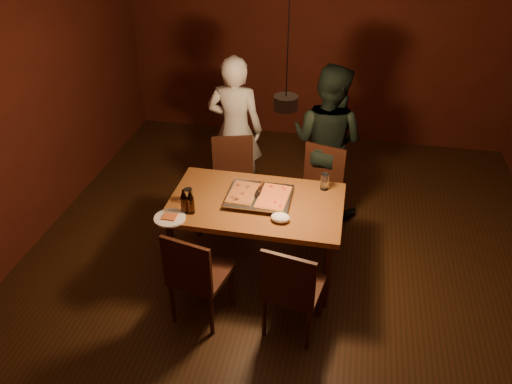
% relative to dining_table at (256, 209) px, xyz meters
% --- Properties ---
extents(room_shell, '(6.00, 6.00, 6.00)m').
position_rel_dining_table_xyz_m(room_shell, '(0.25, -0.14, 0.72)').
color(room_shell, '#341E0E').
rests_on(room_shell, ground).
extents(dining_table, '(1.50, 0.90, 0.75)m').
position_rel_dining_table_xyz_m(dining_table, '(0.00, 0.00, 0.00)').
color(dining_table, brown).
rests_on(dining_table, floor).
extents(chair_far_left, '(0.52, 0.52, 0.49)m').
position_rel_dining_table_xyz_m(chair_far_left, '(-0.40, 0.79, -0.14)').
color(chair_far_left, '#38190F').
rests_on(chair_far_left, floor).
extents(chair_far_right, '(0.52, 0.52, 0.49)m').
position_rel_dining_table_xyz_m(chair_far_right, '(0.50, 0.76, -0.14)').
color(chair_far_right, '#38190F').
rests_on(chair_far_right, floor).
extents(chair_near_left, '(0.50, 0.50, 0.49)m').
position_rel_dining_table_xyz_m(chair_near_left, '(-0.34, -0.73, -0.14)').
color(chair_near_left, '#38190F').
rests_on(chair_near_left, floor).
extents(chair_near_right, '(0.49, 0.49, 0.49)m').
position_rel_dining_table_xyz_m(chair_near_right, '(0.42, -0.73, -0.14)').
color(chair_near_right, '#38190F').
rests_on(chair_near_right, floor).
extents(pizza_tray, '(0.59, 0.50, 0.05)m').
position_rel_dining_table_xyz_m(pizza_tray, '(0.02, 0.03, 0.10)').
color(pizza_tray, silver).
rests_on(pizza_tray, dining_table).
extents(pizza_meat, '(0.24, 0.37, 0.02)m').
position_rel_dining_table_xyz_m(pizza_meat, '(-0.12, 0.03, 0.13)').
color(pizza_meat, maroon).
rests_on(pizza_meat, pizza_tray).
extents(pizza_cheese, '(0.28, 0.41, 0.02)m').
position_rel_dining_table_xyz_m(pizza_cheese, '(0.15, 0.02, 0.13)').
color(pizza_cheese, gold).
rests_on(pizza_cheese, pizza_tray).
extents(spatula, '(0.10, 0.24, 0.04)m').
position_rel_dining_table_xyz_m(spatula, '(0.01, 0.05, 0.14)').
color(spatula, silver).
rests_on(spatula, pizza_tray).
extents(beer_bottle_a, '(0.06, 0.06, 0.22)m').
position_rel_dining_table_xyz_m(beer_bottle_a, '(-0.56, -0.27, 0.18)').
color(beer_bottle_a, black).
rests_on(beer_bottle_a, dining_table).
extents(beer_bottle_b, '(0.06, 0.06, 0.22)m').
position_rel_dining_table_xyz_m(beer_bottle_b, '(-0.50, -0.27, 0.19)').
color(beer_bottle_b, black).
rests_on(beer_bottle_b, dining_table).
extents(water_glass_left, '(0.08, 0.08, 0.12)m').
position_rel_dining_table_xyz_m(water_glass_left, '(-0.57, -0.11, 0.13)').
color(water_glass_left, silver).
rests_on(water_glass_left, dining_table).
extents(water_glass_right, '(0.07, 0.07, 0.15)m').
position_rel_dining_table_xyz_m(water_glass_right, '(0.56, 0.32, 0.15)').
color(water_glass_right, silver).
rests_on(water_glass_right, dining_table).
extents(plate_slice, '(0.26, 0.26, 0.03)m').
position_rel_dining_table_xyz_m(plate_slice, '(-0.65, -0.39, 0.08)').
color(plate_slice, white).
rests_on(plate_slice, dining_table).
extents(napkin, '(0.16, 0.12, 0.07)m').
position_rel_dining_table_xyz_m(napkin, '(0.25, -0.24, 0.11)').
color(napkin, white).
rests_on(napkin, dining_table).
extents(diner_white, '(0.59, 0.39, 1.62)m').
position_rel_dining_table_xyz_m(diner_white, '(-0.47, 1.21, 0.14)').
color(diner_white, silver).
rests_on(diner_white, floor).
extents(diner_dark, '(0.97, 0.87, 1.63)m').
position_rel_dining_table_xyz_m(diner_dark, '(0.52, 1.12, 0.14)').
color(diner_dark, black).
rests_on(diner_dark, floor).
extents(pendant_lamp, '(0.18, 0.18, 1.10)m').
position_rel_dining_table_xyz_m(pendant_lamp, '(0.25, -0.14, 1.08)').
color(pendant_lamp, black).
rests_on(pendant_lamp, ceiling).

